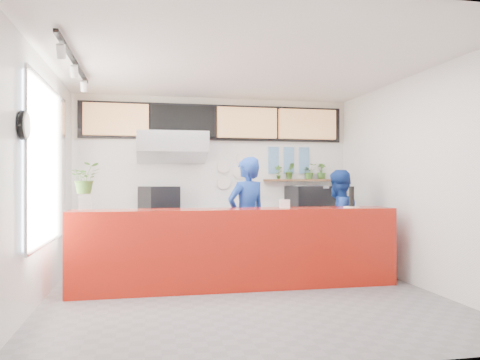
# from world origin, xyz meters

# --- Properties ---
(floor) EXTENTS (5.00, 5.00, 0.00)m
(floor) POSITION_xyz_m (0.00, 0.00, 0.00)
(floor) COLOR slate
(floor) RESTS_ON ground
(ceiling) EXTENTS (5.00, 5.00, 0.00)m
(ceiling) POSITION_xyz_m (0.00, 0.00, 3.00)
(ceiling) COLOR silver
(wall_back) EXTENTS (5.00, 0.00, 5.00)m
(wall_back) POSITION_xyz_m (0.00, 2.50, 1.50)
(wall_back) COLOR white
(wall_back) RESTS_ON ground
(wall_left) EXTENTS (0.00, 5.00, 5.00)m
(wall_left) POSITION_xyz_m (-2.50, 0.00, 1.50)
(wall_left) COLOR white
(wall_left) RESTS_ON ground
(wall_right) EXTENTS (0.00, 5.00, 5.00)m
(wall_right) POSITION_xyz_m (2.50, 0.00, 1.50)
(wall_right) COLOR white
(wall_right) RESTS_ON ground
(service_counter) EXTENTS (4.50, 0.60, 1.10)m
(service_counter) POSITION_xyz_m (0.00, 0.40, 0.55)
(service_counter) COLOR #A1170B
(service_counter) RESTS_ON ground
(cream_band) EXTENTS (5.00, 0.02, 0.80)m
(cream_band) POSITION_xyz_m (0.00, 2.49, 2.60)
(cream_band) COLOR beige
(cream_band) RESTS_ON wall_back
(prep_bench) EXTENTS (1.80, 0.60, 0.90)m
(prep_bench) POSITION_xyz_m (-0.80, 2.20, 0.45)
(prep_bench) COLOR #B2B5BA
(prep_bench) RESTS_ON ground
(panini_oven) EXTENTS (0.72, 0.72, 0.49)m
(panini_oven) POSITION_xyz_m (-1.03, 2.20, 1.15)
(panini_oven) COLOR black
(panini_oven) RESTS_ON prep_bench
(extraction_hood) EXTENTS (1.20, 0.70, 0.35)m
(extraction_hood) POSITION_xyz_m (-0.80, 2.15, 2.15)
(extraction_hood) COLOR #B2B5BA
(extraction_hood) RESTS_ON ceiling
(hood_lip) EXTENTS (1.20, 0.69, 0.31)m
(hood_lip) POSITION_xyz_m (-0.80, 2.15, 1.95)
(hood_lip) COLOR #B2B5BA
(hood_lip) RESTS_ON ceiling
(right_bench) EXTENTS (1.80, 0.60, 0.90)m
(right_bench) POSITION_xyz_m (1.50, 2.20, 0.45)
(right_bench) COLOR #B2B5BA
(right_bench) RESTS_ON ground
(espresso_machine) EXTENTS (0.85, 0.68, 0.49)m
(espresso_machine) POSITION_xyz_m (1.71, 2.20, 1.15)
(espresso_machine) COLOR black
(espresso_machine) RESTS_ON right_bench
(espresso_tray) EXTENTS (0.69, 0.53, 0.06)m
(espresso_tray) POSITION_xyz_m (1.71, 2.20, 1.38)
(espresso_tray) COLOR #B3B7BA
(espresso_tray) RESTS_ON espresso_machine
(herb_shelf) EXTENTS (1.40, 0.18, 0.04)m
(herb_shelf) POSITION_xyz_m (1.60, 2.40, 1.50)
(herb_shelf) COLOR brown
(herb_shelf) RESTS_ON wall_back
(menu_board_far_left) EXTENTS (1.10, 0.10, 0.55)m
(menu_board_far_left) POSITION_xyz_m (-1.75, 2.38, 2.55)
(menu_board_far_left) COLOR tan
(menu_board_far_left) RESTS_ON wall_back
(menu_board_mid_left) EXTENTS (1.10, 0.10, 0.55)m
(menu_board_mid_left) POSITION_xyz_m (-0.59, 2.38, 2.55)
(menu_board_mid_left) COLOR black
(menu_board_mid_left) RESTS_ON wall_back
(menu_board_mid_right) EXTENTS (1.10, 0.10, 0.55)m
(menu_board_mid_right) POSITION_xyz_m (0.57, 2.38, 2.55)
(menu_board_mid_right) COLOR tan
(menu_board_mid_right) RESTS_ON wall_back
(menu_board_far_right) EXTENTS (1.10, 0.10, 0.55)m
(menu_board_far_right) POSITION_xyz_m (1.73, 2.38, 2.55)
(menu_board_far_right) COLOR tan
(menu_board_far_right) RESTS_ON wall_back
(soffit) EXTENTS (4.80, 0.04, 0.65)m
(soffit) POSITION_xyz_m (0.00, 2.46, 2.55)
(soffit) COLOR black
(soffit) RESTS_ON wall_back
(window_pane) EXTENTS (0.04, 2.20, 1.90)m
(window_pane) POSITION_xyz_m (-2.47, 0.30, 1.70)
(window_pane) COLOR silver
(window_pane) RESTS_ON wall_left
(window_frame) EXTENTS (0.03, 2.30, 2.00)m
(window_frame) POSITION_xyz_m (-2.45, 0.30, 1.70)
(window_frame) COLOR #B2B5BA
(window_frame) RESTS_ON wall_left
(wall_clock_rim) EXTENTS (0.05, 0.30, 0.30)m
(wall_clock_rim) POSITION_xyz_m (-2.46, -0.90, 2.05)
(wall_clock_rim) COLOR black
(wall_clock_rim) RESTS_ON wall_left
(wall_clock_face) EXTENTS (0.02, 0.26, 0.26)m
(wall_clock_face) POSITION_xyz_m (-2.43, -0.90, 2.05)
(wall_clock_face) COLOR white
(wall_clock_face) RESTS_ON wall_left
(track_rail) EXTENTS (0.05, 2.40, 0.04)m
(track_rail) POSITION_xyz_m (-2.10, 0.00, 2.94)
(track_rail) COLOR black
(track_rail) RESTS_ON ceiling
(dec_plate_a) EXTENTS (0.24, 0.03, 0.24)m
(dec_plate_a) POSITION_xyz_m (0.15, 2.47, 1.75)
(dec_plate_a) COLOR silver
(dec_plate_a) RESTS_ON wall_back
(dec_plate_b) EXTENTS (0.24, 0.03, 0.24)m
(dec_plate_b) POSITION_xyz_m (0.45, 2.47, 1.65)
(dec_plate_b) COLOR silver
(dec_plate_b) RESTS_ON wall_back
(dec_plate_c) EXTENTS (0.24, 0.03, 0.24)m
(dec_plate_c) POSITION_xyz_m (0.15, 2.47, 1.45)
(dec_plate_c) COLOR silver
(dec_plate_c) RESTS_ON wall_back
(dec_plate_d) EXTENTS (0.24, 0.03, 0.24)m
(dec_plate_d) POSITION_xyz_m (0.50, 2.47, 1.90)
(dec_plate_d) COLOR silver
(dec_plate_d) RESTS_ON wall_back
(photo_frame_a) EXTENTS (0.20, 0.02, 0.25)m
(photo_frame_a) POSITION_xyz_m (1.10, 2.48, 2.00)
(photo_frame_a) COLOR #598CBF
(photo_frame_a) RESTS_ON wall_back
(photo_frame_b) EXTENTS (0.20, 0.02, 0.25)m
(photo_frame_b) POSITION_xyz_m (1.40, 2.48, 2.00)
(photo_frame_b) COLOR #598CBF
(photo_frame_b) RESTS_ON wall_back
(photo_frame_c) EXTENTS (0.20, 0.02, 0.25)m
(photo_frame_c) POSITION_xyz_m (1.70, 2.48, 2.00)
(photo_frame_c) COLOR #598CBF
(photo_frame_c) RESTS_ON wall_back
(photo_frame_d) EXTENTS (0.20, 0.02, 0.25)m
(photo_frame_d) POSITION_xyz_m (1.10, 2.48, 1.75)
(photo_frame_d) COLOR #598CBF
(photo_frame_d) RESTS_ON wall_back
(photo_frame_e) EXTENTS (0.20, 0.02, 0.25)m
(photo_frame_e) POSITION_xyz_m (1.40, 2.48, 1.75)
(photo_frame_e) COLOR #598CBF
(photo_frame_e) RESTS_ON wall_back
(photo_frame_f) EXTENTS (0.20, 0.02, 0.25)m
(photo_frame_f) POSITION_xyz_m (1.70, 2.48, 1.75)
(photo_frame_f) COLOR #598CBF
(photo_frame_f) RESTS_ON wall_back
(staff_center) EXTENTS (0.80, 0.69, 1.85)m
(staff_center) POSITION_xyz_m (0.26, 0.98, 0.93)
(staff_center) COLOR navy
(staff_center) RESTS_ON ground
(staff_right) EXTENTS (0.98, 0.88, 1.66)m
(staff_right) POSITION_xyz_m (1.76, 1.02, 0.83)
(staff_right) COLOR navy
(staff_right) RESTS_ON ground
(herb_a) EXTENTS (0.16, 0.13, 0.26)m
(herb_a) POSITION_xyz_m (1.17, 2.40, 1.65)
(herb_a) COLOR #396623
(herb_a) RESTS_ON herb_shelf
(herb_b) EXTENTS (0.17, 0.14, 0.31)m
(herb_b) POSITION_xyz_m (1.40, 2.40, 1.67)
(herb_b) COLOR #396623
(herb_b) RESTS_ON herb_shelf
(herb_c) EXTENTS (0.28, 0.25, 0.29)m
(herb_c) POSITION_xyz_m (1.78, 2.40, 1.66)
(herb_c) COLOR #396623
(herb_c) RESTS_ON herb_shelf
(herb_d) EXTENTS (0.17, 0.16, 0.30)m
(herb_d) POSITION_xyz_m (2.02, 2.40, 1.67)
(herb_d) COLOR #396623
(herb_d) RESTS_ON herb_shelf
(glass_vase) EXTENTS (0.17, 0.17, 0.20)m
(glass_vase) POSITION_xyz_m (-2.01, 0.32, 1.20)
(glass_vase) COLOR silver
(glass_vase) RESTS_ON service_counter
(basil_vase) EXTENTS (0.44, 0.40, 0.40)m
(basil_vase) POSITION_xyz_m (-2.01, 0.32, 1.52)
(basil_vase) COLOR #396623
(basil_vase) RESTS_ON glass_vase
(napkin_holder) EXTENTS (0.15, 0.10, 0.12)m
(napkin_holder) POSITION_xyz_m (0.68, 0.38, 1.16)
(napkin_holder) COLOR white
(napkin_holder) RESTS_ON service_counter
(white_plate) EXTENTS (0.26, 0.26, 0.02)m
(white_plate) POSITION_xyz_m (1.67, 0.34, 1.11)
(white_plate) COLOR white
(white_plate) RESTS_ON service_counter
(pepper_mill) EXTENTS (0.09, 0.09, 0.29)m
(pepper_mill) POSITION_xyz_m (1.67, 0.34, 1.26)
(pepper_mill) COLOR black
(pepper_mill) RESTS_ON white_plate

